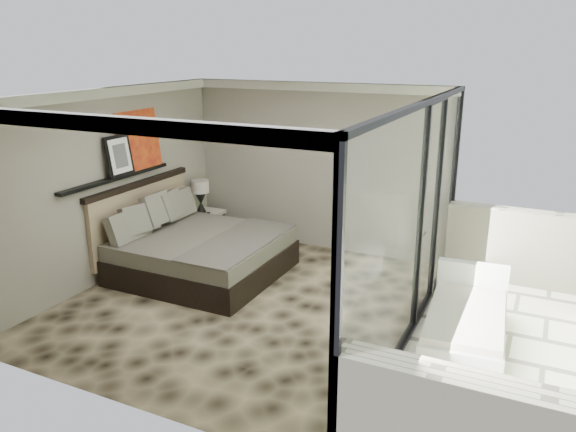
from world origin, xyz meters
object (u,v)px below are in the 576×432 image
at_px(nightstand, 204,224).
at_px(bed, 197,250).
at_px(table_lamp, 200,192).
at_px(lounger, 466,323).

bearing_deg(nightstand, bed, -42.01).
xyz_separation_m(table_lamp, lounger, (4.85, -1.65, -0.67)).
bearing_deg(table_lamp, nightstand, 49.19).
height_order(bed, nightstand, bed).
xyz_separation_m(bed, nightstand, (-0.78, 1.37, -0.08)).
bearing_deg(lounger, bed, 171.01).
height_order(table_lamp, lounger, table_lamp).
xyz_separation_m(bed, table_lamp, (-0.81, 1.33, 0.52)).
distance_m(bed, table_lamp, 1.64).
bearing_deg(nightstand, table_lamp, -112.52).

